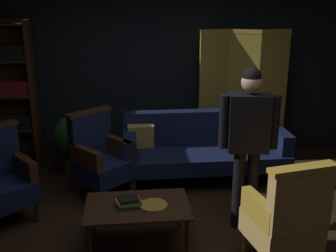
{
  "coord_description": "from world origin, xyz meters",
  "views": [
    {
      "loc": [
        -0.47,
        -3.57,
        2.34
      ],
      "look_at": [
        0.0,
        0.8,
        0.95
      ],
      "focal_mm": 43.97,
      "sensor_mm": 36.0,
      "label": 1
    }
  ],
  "objects_px": {
    "coffee_table": "(138,209)",
    "book_green_cloth": "(129,204)",
    "folding_screen": "(243,93)",
    "standing_figure": "(248,135)",
    "armchair_wing_left": "(1,177)",
    "armchair_wing_right": "(99,157)",
    "book_tan_leather": "(128,201)",
    "velvet_couch": "(204,146)",
    "book_black_cloth": "(128,199)",
    "brass_tray": "(154,205)",
    "bookshelf": "(3,92)",
    "potted_plant": "(72,141)",
    "armchair_gilt_accent": "(286,217)"
  },
  "relations": [
    {
      "from": "folding_screen",
      "to": "standing_figure",
      "type": "distance_m",
      "value": 2.04
    },
    {
      "from": "armchair_wing_right",
      "to": "book_tan_leather",
      "type": "xyz_separation_m",
      "value": [
        0.33,
        -1.13,
        -0.02
      ]
    },
    {
      "from": "velvet_couch",
      "to": "armchair_wing_right",
      "type": "xyz_separation_m",
      "value": [
        -1.35,
        -0.34,
        0.04
      ]
    },
    {
      "from": "standing_figure",
      "to": "potted_plant",
      "type": "distance_m",
      "value": 2.58
    },
    {
      "from": "velvet_couch",
      "to": "armchair_wing_right",
      "type": "bearing_deg",
      "value": -165.67
    },
    {
      "from": "coffee_table",
      "to": "book_green_cloth",
      "type": "height_order",
      "value": "book_green_cloth"
    },
    {
      "from": "book_tan_leather",
      "to": "potted_plant",
      "type": "bearing_deg",
      "value": 112.0
    },
    {
      "from": "potted_plant",
      "to": "book_black_cloth",
      "type": "relative_size",
      "value": 4.32
    },
    {
      "from": "standing_figure",
      "to": "book_green_cloth",
      "type": "height_order",
      "value": "standing_figure"
    },
    {
      "from": "folding_screen",
      "to": "armchair_wing_right",
      "type": "bearing_deg",
      "value": -152.76
    },
    {
      "from": "armchair_wing_left",
      "to": "standing_figure",
      "type": "distance_m",
      "value": 2.65
    },
    {
      "from": "coffee_table",
      "to": "book_green_cloth",
      "type": "xyz_separation_m",
      "value": [
        -0.08,
        -0.0,
        0.06
      ]
    },
    {
      "from": "armchair_wing_right",
      "to": "book_green_cloth",
      "type": "xyz_separation_m",
      "value": [
        0.33,
        -1.13,
        -0.05
      ]
    },
    {
      "from": "velvet_couch",
      "to": "armchair_gilt_accent",
      "type": "height_order",
      "value": "armchair_gilt_accent"
    },
    {
      "from": "armchair_gilt_accent",
      "to": "folding_screen",
      "type": "bearing_deg",
      "value": 82.78
    },
    {
      "from": "armchair_wing_right",
      "to": "brass_tray",
      "type": "distance_m",
      "value": 1.29
    },
    {
      "from": "folding_screen",
      "to": "armchair_wing_left",
      "type": "bearing_deg",
      "value": -153.33
    },
    {
      "from": "coffee_table",
      "to": "potted_plant",
      "type": "relative_size",
      "value": 1.22
    },
    {
      "from": "potted_plant",
      "to": "book_green_cloth",
      "type": "bearing_deg",
      "value": -68.0
    },
    {
      "from": "book_black_cloth",
      "to": "brass_tray",
      "type": "relative_size",
      "value": 0.7
    },
    {
      "from": "bookshelf",
      "to": "armchair_gilt_accent",
      "type": "relative_size",
      "value": 1.97
    },
    {
      "from": "bookshelf",
      "to": "velvet_couch",
      "type": "distance_m",
      "value": 2.87
    },
    {
      "from": "velvet_couch",
      "to": "book_black_cloth",
      "type": "xyz_separation_m",
      "value": [
        -1.02,
        -1.47,
        0.04
      ]
    },
    {
      "from": "folding_screen",
      "to": "book_green_cloth",
      "type": "relative_size",
      "value": 9.49
    },
    {
      "from": "folding_screen",
      "to": "book_tan_leather",
      "type": "bearing_deg",
      "value": -128.18
    },
    {
      "from": "armchair_wing_left",
      "to": "armchair_wing_right",
      "type": "distance_m",
      "value": 1.13
    },
    {
      "from": "armchair_wing_left",
      "to": "standing_figure",
      "type": "relative_size",
      "value": 0.61
    },
    {
      "from": "potted_plant",
      "to": "book_green_cloth",
      "type": "relative_size",
      "value": 4.09
    },
    {
      "from": "standing_figure",
      "to": "potted_plant",
      "type": "height_order",
      "value": "standing_figure"
    },
    {
      "from": "bookshelf",
      "to": "armchair_wing_left",
      "type": "xyz_separation_m",
      "value": [
        0.33,
        -1.57,
        -0.59
      ]
    },
    {
      "from": "coffee_table",
      "to": "book_tan_leather",
      "type": "height_order",
      "value": "book_tan_leather"
    },
    {
      "from": "brass_tray",
      "to": "standing_figure",
      "type": "bearing_deg",
      "value": 13.3
    },
    {
      "from": "folding_screen",
      "to": "coffee_table",
      "type": "distance_m",
      "value": 2.79
    },
    {
      "from": "bookshelf",
      "to": "book_black_cloth",
      "type": "distance_m",
      "value": 2.84
    },
    {
      "from": "velvet_couch",
      "to": "book_tan_leather",
      "type": "bearing_deg",
      "value": -124.7
    },
    {
      "from": "standing_figure",
      "to": "book_black_cloth",
      "type": "xyz_separation_m",
      "value": [
        -1.2,
        -0.2,
        -0.53
      ]
    },
    {
      "from": "book_green_cloth",
      "to": "book_black_cloth",
      "type": "height_order",
      "value": "book_black_cloth"
    },
    {
      "from": "book_black_cloth",
      "to": "coffee_table",
      "type": "bearing_deg",
      "value": 0.52
    },
    {
      "from": "bookshelf",
      "to": "potted_plant",
      "type": "height_order",
      "value": "bookshelf"
    },
    {
      "from": "coffee_table",
      "to": "potted_plant",
      "type": "height_order",
      "value": "potted_plant"
    },
    {
      "from": "armchair_gilt_accent",
      "to": "brass_tray",
      "type": "relative_size",
      "value": 3.87
    },
    {
      "from": "book_black_cloth",
      "to": "brass_tray",
      "type": "distance_m",
      "value": 0.25
    },
    {
      "from": "coffee_table",
      "to": "brass_tray",
      "type": "distance_m",
      "value": 0.17
    },
    {
      "from": "standing_figure",
      "to": "book_black_cloth",
      "type": "relative_size",
      "value": 8.99
    },
    {
      "from": "bookshelf",
      "to": "armchair_wing_right",
      "type": "distance_m",
      "value": 1.83
    },
    {
      "from": "book_green_cloth",
      "to": "book_tan_leather",
      "type": "bearing_deg",
      "value": 0.0
    },
    {
      "from": "armchair_wing_left",
      "to": "book_black_cloth",
      "type": "relative_size",
      "value": 5.49
    },
    {
      "from": "book_green_cloth",
      "to": "brass_tray",
      "type": "xyz_separation_m",
      "value": [
        0.24,
        -0.03,
        -0.01
      ]
    },
    {
      "from": "armchair_gilt_accent",
      "to": "potted_plant",
      "type": "relative_size",
      "value": 1.27
    },
    {
      "from": "book_tan_leather",
      "to": "standing_figure",
      "type": "bearing_deg",
      "value": 9.39
    }
  ]
}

